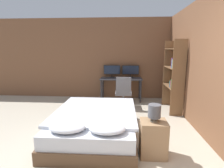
{
  "coord_description": "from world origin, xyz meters",
  "views": [
    {
      "loc": [
        0.22,
        -1.95,
        1.66
      ],
      "look_at": [
        -0.08,
        2.65,
        0.75
      ],
      "focal_mm": 28.0,
      "sensor_mm": 36.0,
      "label": 1
    }
  ],
  "objects_px": {
    "monitor_left": "(112,70)",
    "desk": "(121,81)",
    "bed": "(95,124)",
    "bookshelf": "(175,73)",
    "nightstand": "(153,139)",
    "keyboard": "(121,79)",
    "bedside_lamp": "(154,111)",
    "computer_mouse": "(129,79)",
    "office_chair": "(123,95)",
    "monitor_right": "(131,70)"
  },
  "relations": [
    {
      "from": "bedside_lamp",
      "to": "computer_mouse",
      "type": "xyz_separation_m",
      "value": [
        -0.29,
        2.92,
        0.02
      ]
    },
    {
      "from": "bed",
      "to": "office_chair",
      "type": "xyz_separation_m",
      "value": [
        0.54,
        1.8,
        0.11
      ]
    },
    {
      "from": "nightstand",
      "to": "keyboard",
      "type": "height_order",
      "value": "keyboard"
    },
    {
      "from": "bed",
      "to": "monitor_left",
      "type": "distance_m",
      "value": 2.8
    },
    {
      "from": "bedside_lamp",
      "to": "monitor_left",
      "type": "height_order",
      "value": "monitor_left"
    },
    {
      "from": "computer_mouse",
      "to": "office_chair",
      "type": "bearing_deg",
      "value": -109.03
    },
    {
      "from": "bedside_lamp",
      "to": "desk",
      "type": "bearing_deg",
      "value": 100.15
    },
    {
      "from": "office_chair",
      "to": "monitor_right",
      "type": "bearing_deg",
      "value": 75.73
    },
    {
      "from": "nightstand",
      "to": "computer_mouse",
      "type": "relative_size",
      "value": 8.24
    },
    {
      "from": "desk",
      "to": "office_chair",
      "type": "height_order",
      "value": "office_chair"
    },
    {
      "from": "nightstand",
      "to": "bookshelf",
      "type": "height_order",
      "value": "bookshelf"
    },
    {
      "from": "nightstand",
      "to": "bookshelf",
      "type": "bearing_deg",
      "value": 67.67
    },
    {
      "from": "bed",
      "to": "bookshelf",
      "type": "distance_m",
      "value": 2.56
    },
    {
      "from": "keyboard",
      "to": "office_chair",
      "type": "height_order",
      "value": "office_chair"
    },
    {
      "from": "nightstand",
      "to": "monitor_right",
      "type": "relative_size",
      "value": 1.04
    },
    {
      "from": "monitor_right",
      "to": "bookshelf",
      "type": "bearing_deg",
      "value": -46.29
    },
    {
      "from": "bed",
      "to": "desk",
      "type": "bearing_deg",
      "value": 79.68
    },
    {
      "from": "keyboard",
      "to": "bookshelf",
      "type": "height_order",
      "value": "bookshelf"
    },
    {
      "from": "keyboard",
      "to": "bookshelf",
      "type": "bearing_deg",
      "value": -29.21
    },
    {
      "from": "desk",
      "to": "computer_mouse",
      "type": "height_order",
      "value": "computer_mouse"
    },
    {
      "from": "monitor_left",
      "to": "bed",
      "type": "bearing_deg",
      "value": -93.09
    },
    {
      "from": "nightstand",
      "to": "keyboard",
      "type": "bearing_deg",
      "value": 100.77
    },
    {
      "from": "desk",
      "to": "monitor_right",
      "type": "height_order",
      "value": "monitor_right"
    },
    {
      "from": "nightstand",
      "to": "office_chair",
      "type": "height_order",
      "value": "office_chair"
    },
    {
      "from": "desk",
      "to": "bookshelf",
      "type": "relative_size",
      "value": 0.71
    },
    {
      "from": "keyboard",
      "to": "nightstand",
      "type": "bearing_deg",
      "value": -79.23
    },
    {
      "from": "desk",
      "to": "keyboard",
      "type": "relative_size",
      "value": 3.82
    },
    {
      "from": "bed",
      "to": "monitor_left",
      "type": "xyz_separation_m",
      "value": [
        0.15,
        2.7,
        0.73
      ]
    },
    {
      "from": "bedside_lamp",
      "to": "nightstand",
      "type": "bearing_deg",
      "value": 0.0
    },
    {
      "from": "monitor_left",
      "to": "office_chair",
      "type": "height_order",
      "value": "monitor_left"
    },
    {
      "from": "nightstand",
      "to": "monitor_right",
      "type": "bearing_deg",
      "value": 94.22
    },
    {
      "from": "nightstand",
      "to": "keyboard",
      "type": "xyz_separation_m",
      "value": [
        -0.55,
        2.92,
        0.47
      ]
    },
    {
      "from": "bedside_lamp",
      "to": "bookshelf",
      "type": "distance_m",
      "value": 2.31
    },
    {
      "from": "computer_mouse",
      "to": "bed",
      "type": "bearing_deg",
      "value": -107.27
    },
    {
      "from": "bed",
      "to": "keyboard",
      "type": "relative_size",
      "value": 5.67
    },
    {
      "from": "keyboard",
      "to": "computer_mouse",
      "type": "bearing_deg",
      "value": 0.0
    },
    {
      "from": "desk",
      "to": "bed",
      "type": "bearing_deg",
      "value": -100.32
    },
    {
      "from": "monitor_right",
      "to": "keyboard",
      "type": "bearing_deg",
      "value": -130.37
    },
    {
      "from": "monitor_left",
      "to": "bookshelf",
      "type": "distance_m",
      "value": 2.09
    },
    {
      "from": "monitor_left",
      "to": "office_chair",
      "type": "xyz_separation_m",
      "value": [
        0.39,
        -0.9,
        -0.62
      ]
    },
    {
      "from": "keyboard",
      "to": "office_chair",
      "type": "distance_m",
      "value": 0.67
    },
    {
      "from": "nightstand",
      "to": "bedside_lamp",
      "type": "distance_m",
      "value": 0.45
    },
    {
      "from": "bookshelf",
      "to": "nightstand",
      "type": "bearing_deg",
      "value": -112.33
    },
    {
      "from": "monitor_left",
      "to": "computer_mouse",
      "type": "bearing_deg",
      "value": -32.36
    },
    {
      "from": "office_chair",
      "to": "desk",
      "type": "bearing_deg",
      "value": 96.53
    },
    {
      "from": "monitor_right",
      "to": "bookshelf",
      "type": "height_order",
      "value": "bookshelf"
    },
    {
      "from": "monitor_left",
      "to": "desk",
      "type": "bearing_deg",
      "value": -30.69
    },
    {
      "from": "nightstand",
      "to": "desk",
      "type": "height_order",
      "value": "desk"
    },
    {
      "from": "bedside_lamp",
      "to": "bookshelf",
      "type": "height_order",
      "value": "bookshelf"
    },
    {
      "from": "nightstand",
      "to": "computer_mouse",
      "type": "height_order",
      "value": "computer_mouse"
    }
  ]
}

